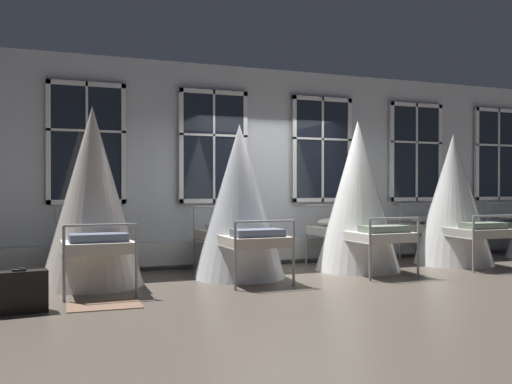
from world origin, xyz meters
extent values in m
plane|color=brown|center=(0.00, 0.00, 0.00)|extent=(27.77, 27.77, 0.00)
cube|color=silver|center=(0.00, 1.42, 1.67)|extent=(14.89, 0.10, 3.35)
cube|color=black|center=(-3.01, 1.31, 1.99)|extent=(1.17, 0.02, 1.86)
cube|color=silver|center=(-3.01, 1.31, 1.09)|extent=(1.17, 0.06, 0.07)
cube|color=silver|center=(-3.01, 1.31, 2.88)|extent=(1.17, 0.06, 0.07)
cube|color=silver|center=(-3.56, 1.31, 1.99)|extent=(0.07, 0.06, 1.86)
cube|color=silver|center=(-2.46, 1.31, 1.99)|extent=(0.07, 0.06, 1.86)
cube|color=silver|center=(-3.01, 1.31, 1.99)|extent=(0.04, 0.06, 1.86)
cube|color=silver|center=(-3.01, 1.31, 2.17)|extent=(1.17, 0.06, 0.04)
cube|color=black|center=(-1.00, 1.31, 1.99)|extent=(1.17, 0.02, 1.86)
cube|color=silver|center=(-1.00, 1.31, 1.09)|extent=(1.17, 0.06, 0.07)
cube|color=silver|center=(-1.00, 1.31, 2.88)|extent=(1.17, 0.06, 0.07)
cube|color=silver|center=(-1.55, 1.31, 1.99)|extent=(0.07, 0.06, 1.86)
cube|color=silver|center=(-0.45, 1.31, 1.99)|extent=(0.07, 0.06, 1.86)
cube|color=silver|center=(-1.00, 1.31, 1.99)|extent=(0.04, 0.06, 1.86)
cube|color=silver|center=(-1.00, 1.31, 2.17)|extent=(1.17, 0.06, 0.04)
cube|color=black|center=(1.00, 1.31, 1.99)|extent=(1.17, 0.02, 1.86)
cube|color=silver|center=(1.00, 1.31, 1.09)|extent=(1.17, 0.06, 0.07)
cube|color=silver|center=(1.00, 1.31, 2.88)|extent=(1.17, 0.06, 0.07)
cube|color=silver|center=(0.45, 1.31, 1.99)|extent=(0.07, 0.06, 1.86)
cube|color=silver|center=(1.55, 1.31, 1.99)|extent=(0.07, 0.06, 1.86)
cube|color=silver|center=(1.00, 1.31, 1.99)|extent=(0.04, 0.06, 1.86)
cube|color=silver|center=(1.00, 1.31, 2.17)|extent=(1.17, 0.06, 0.04)
cube|color=black|center=(3.01, 1.31, 1.99)|extent=(1.17, 0.02, 1.86)
cube|color=silver|center=(3.01, 1.31, 1.09)|extent=(1.17, 0.06, 0.07)
cube|color=silver|center=(3.01, 1.31, 2.88)|extent=(1.17, 0.06, 0.07)
cube|color=silver|center=(2.46, 1.31, 1.99)|extent=(0.07, 0.06, 1.86)
cube|color=silver|center=(3.56, 1.31, 1.99)|extent=(0.07, 0.06, 1.86)
cube|color=silver|center=(3.01, 1.31, 1.99)|extent=(0.04, 0.06, 1.86)
cube|color=silver|center=(3.01, 1.31, 2.17)|extent=(1.17, 0.06, 0.04)
cube|color=black|center=(5.02, 1.31, 1.99)|extent=(1.17, 0.02, 1.86)
cube|color=silver|center=(5.02, 1.31, 1.09)|extent=(1.17, 0.06, 0.07)
cube|color=silver|center=(5.02, 1.31, 2.88)|extent=(1.17, 0.06, 0.07)
cube|color=silver|center=(4.47, 1.31, 1.99)|extent=(0.07, 0.06, 1.86)
cube|color=silver|center=(5.02, 1.31, 1.99)|extent=(0.04, 0.06, 1.86)
cube|color=silver|center=(5.02, 1.31, 2.17)|extent=(1.17, 0.06, 0.04)
cube|color=silver|center=(0.00, 1.29, 0.25)|extent=(10.63, 0.10, 0.36)
cylinder|color=#9EA3A8|center=(-3.45, 1.16, 0.50)|extent=(0.04, 0.04, 1.00)
cylinder|color=#9EA3A8|center=(-2.62, 1.17, 0.50)|extent=(0.04, 0.04, 1.00)
cylinder|color=#9EA3A8|center=(-3.42, -0.80, 0.44)|extent=(0.04, 0.04, 0.87)
cylinder|color=#9EA3A8|center=(-2.60, -0.79, 0.44)|extent=(0.04, 0.04, 0.87)
cylinder|color=#9EA3A8|center=(-3.43, 0.18, 0.51)|extent=(0.06, 1.95, 0.03)
cylinder|color=#9EA3A8|center=(-2.61, 0.19, 0.51)|extent=(0.06, 1.95, 0.03)
cylinder|color=#9EA3A8|center=(-3.04, 1.16, 1.00)|extent=(0.82, 0.04, 0.03)
cylinder|color=#9EA3A8|center=(-3.01, -0.79, 0.87)|extent=(0.82, 0.04, 0.03)
cube|color=silver|center=(-3.02, 0.18, 0.58)|extent=(0.87, 1.98, 0.14)
ellipsoid|color=silver|center=(-3.03, 0.92, 0.72)|extent=(0.64, 0.41, 0.14)
cube|color=slate|center=(-3.01, -0.53, 0.70)|extent=(0.68, 0.37, 0.10)
cone|color=silver|center=(-3.02, 0.18, 1.20)|extent=(1.34, 1.34, 2.39)
cylinder|color=#9EA3A8|center=(-1.37, 1.14, 0.50)|extent=(0.04, 0.04, 1.00)
cylinder|color=#9EA3A8|center=(-0.55, 1.15, 0.50)|extent=(0.04, 0.04, 1.00)
cylinder|color=#9EA3A8|center=(-1.35, -0.82, 0.44)|extent=(0.04, 0.04, 0.87)
cylinder|color=#9EA3A8|center=(-0.53, -0.81, 0.44)|extent=(0.04, 0.04, 0.87)
cylinder|color=#9EA3A8|center=(-1.36, 0.16, 0.51)|extent=(0.05, 1.95, 0.03)
cylinder|color=#9EA3A8|center=(-0.54, 0.17, 0.51)|extent=(0.05, 1.95, 0.03)
cylinder|color=#9EA3A8|center=(-0.96, 1.14, 1.00)|extent=(0.82, 0.04, 0.03)
cylinder|color=#9EA3A8|center=(-0.94, -0.81, 0.87)|extent=(0.82, 0.04, 0.03)
cube|color=beige|center=(-0.95, 0.17, 0.58)|extent=(0.86, 1.98, 0.14)
ellipsoid|color=#B7B2A3|center=(-0.96, 0.90, 0.72)|extent=(0.64, 0.41, 0.14)
cube|color=slate|center=(-0.95, -0.55, 0.70)|extent=(0.68, 0.37, 0.10)
cone|color=white|center=(-0.95, 0.17, 1.12)|extent=(1.34, 1.34, 2.24)
cylinder|color=#9EA3A8|center=(0.61, 1.14, 0.50)|extent=(0.04, 0.04, 1.00)
cylinder|color=#9EA3A8|center=(1.43, 1.15, 0.50)|extent=(0.04, 0.04, 1.00)
cylinder|color=#9EA3A8|center=(0.64, -0.81, 0.44)|extent=(0.04, 0.04, 0.87)
cylinder|color=#9EA3A8|center=(1.46, -0.80, 0.44)|extent=(0.04, 0.04, 0.87)
cylinder|color=#9EA3A8|center=(0.63, 0.16, 0.51)|extent=(0.06, 1.95, 0.03)
cylinder|color=#9EA3A8|center=(1.45, 0.18, 0.51)|extent=(0.06, 1.95, 0.03)
cylinder|color=#9EA3A8|center=(1.02, 1.15, 1.00)|extent=(0.82, 0.04, 0.03)
cylinder|color=#9EA3A8|center=(1.05, -0.81, 0.87)|extent=(0.82, 0.04, 0.03)
cube|color=silver|center=(1.04, 0.17, 0.58)|extent=(0.87, 1.99, 0.14)
ellipsoid|color=beige|center=(1.03, 0.91, 0.72)|extent=(0.64, 0.41, 0.14)
cube|color=slate|center=(1.05, -0.55, 0.70)|extent=(0.68, 0.37, 0.10)
cone|color=white|center=(1.04, 0.17, 1.19)|extent=(1.34, 1.34, 2.38)
cylinder|color=#9EA3A8|center=(2.59, 1.22, 0.50)|extent=(0.04, 0.04, 1.00)
cylinder|color=#9EA3A8|center=(3.41, 1.20, 0.50)|extent=(0.04, 0.04, 1.00)
cylinder|color=#9EA3A8|center=(2.54, -0.73, 0.44)|extent=(0.04, 0.04, 0.87)
cylinder|color=#9EA3A8|center=(2.56, 0.24, 0.51)|extent=(0.08, 1.95, 0.03)
cylinder|color=#9EA3A8|center=(3.38, 0.22, 0.51)|extent=(0.08, 1.95, 0.03)
cylinder|color=#9EA3A8|center=(3.00, 1.21, 1.00)|extent=(0.82, 0.05, 0.03)
cylinder|color=#9EA3A8|center=(2.95, -0.74, 0.87)|extent=(0.82, 0.05, 0.03)
cube|color=#B7B2A3|center=(2.97, 0.23, 0.58)|extent=(0.89, 1.99, 0.14)
ellipsoid|color=#B7B2A3|center=(2.99, 0.97, 0.72)|extent=(0.64, 0.42, 0.14)
cube|color=slate|center=(2.96, -0.48, 0.70)|extent=(0.69, 0.38, 0.10)
cone|color=white|center=(2.97, 0.23, 1.12)|extent=(1.34, 1.34, 2.24)
cylinder|color=#9EA3A8|center=(4.60, 1.16, 0.50)|extent=(0.04, 0.04, 1.00)
cylinder|color=#9EA3A8|center=(5.02, 1.17, 1.00)|extent=(0.82, 0.05, 0.03)
cube|color=brown|center=(-3.01, -1.17, 0.01)|extent=(0.82, 0.59, 0.01)
cube|color=black|center=(-3.88, -1.23, 0.22)|extent=(0.58, 0.26, 0.44)
cube|color=tan|center=(-3.89, -1.13, 0.22)|extent=(0.50, 0.07, 0.03)
torus|color=black|center=(-3.88, -1.23, 0.46)|extent=(0.16, 0.16, 0.02)
camera|label=1|loc=(-3.66, -7.56, 1.30)|focal=39.38mm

